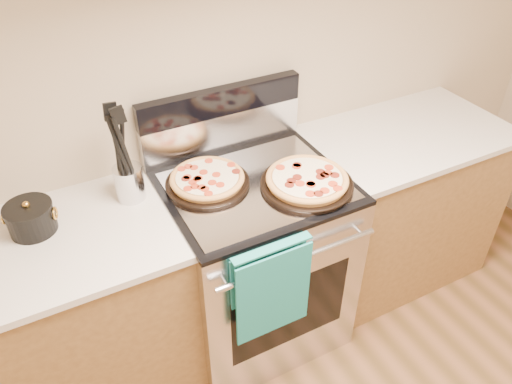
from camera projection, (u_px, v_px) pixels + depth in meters
name	position (u px, v px, depth m)	size (l,w,h in m)	color
wall_back	(215.00, 56.00, 2.08)	(4.00, 4.00, 0.00)	tan
range_body	(254.00, 262.00, 2.38)	(0.76, 0.68, 0.90)	#B7B7BC
oven_window	(290.00, 311.00, 2.14)	(0.56, 0.01, 0.40)	black
cooktop	(254.00, 185.00, 2.10)	(0.76, 0.68, 0.02)	black
backsplash_lower	(222.00, 131.00, 2.26)	(0.76, 0.06, 0.18)	silver
backsplash_upper	(221.00, 101.00, 2.17)	(0.76, 0.06, 0.12)	black
oven_handle	(299.00, 259.00, 1.90)	(0.03, 0.03, 0.70)	silver
dish_towel	(271.00, 288.00, 1.92)	(0.32, 0.05, 0.42)	#187B77
foil_sheet	(257.00, 186.00, 2.07)	(0.70, 0.55, 0.01)	gray
cabinet_left	(64.00, 329.00, 2.08)	(1.00, 0.62, 0.88)	brown
countertop_left	(35.00, 250.00, 1.81)	(1.02, 0.64, 0.03)	beige
cabinet_right	(394.00, 207.00, 2.73)	(1.00, 0.62, 0.88)	brown
countertop_right	(409.00, 135.00, 2.46)	(1.02, 0.64, 0.03)	beige
pepperoni_pizza_back	(207.00, 180.00, 2.06)	(0.34, 0.34, 0.05)	#C78A3D
pepperoni_pizza_front	(307.00, 181.00, 2.05)	(0.38, 0.38, 0.05)	#C78A3D
utensil_crock	(129.00, 183.00, 1.99)	(0.12, 0.12, 0.14)	silver
saucepan	(31.00, 219.00, 1.84)	(0.17, 0.17, 0.10)	black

